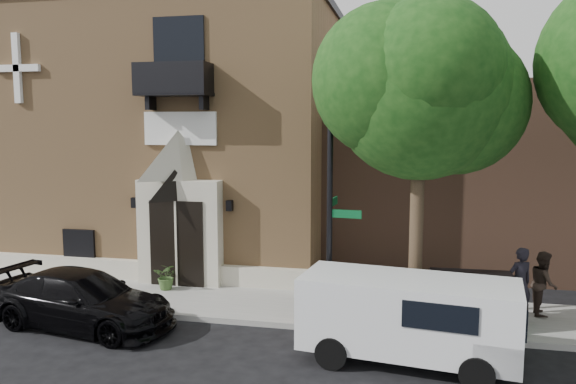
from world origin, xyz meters
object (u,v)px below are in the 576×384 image
object	(u,v)px
fire_hydrant	(312,306)
dumpster	(471,300)
pedestrian_far	(543,283)
cargo_van	(416,317)
black_sedan	(83,300)
pedestrian_near	(520,283)
street_sign	(331,216)

from	to	relation	value
fire_hydrant	dumpster	xyz separation A→B (m)	(3.82, 0.62, 0.22)
dumpster	pedestrian_far	size ratio (longest dim) A/B	1.20
fire_hydrant	pedestrian_far	size ratio (longest dim) A/B	0.52
fire_hydrant	cargo_van	bearing A→B (deg)	-32.73
cargo_van	dumpster	xyz separation A→B (m)	(1.33, 2.22, -0.23)
fire_hydrant	dumpster	world-z (taller)	dumpster
black_sedan	pedestrian_near	xyz separation A→B (m)	(10.61, 2.50, 0.37)
black_sedan	fire_hydrant	size ratio (longest dim) A/B	5.62
black_sedan	pedestrian_near	world-z (taller)	pedestrian_near
black_sedan	pedestrian_near	bearing A→B (deg)	-67.75
fire_hydrant	pedestrian_near	xyz separation A→B (m)	(5.04, 1.36, 0.50)
cargo_van	dumpster	bearing A→B (deg)	66.68
black_sedan	cargo_van	distance (m)	8.08
black_sedan	street_sign	world-z (taller)	street_sign
fire_hydrant	pedestrian_near	size ratio (longest dim) A/B	0.47
street_sign	pedestrian_far	size ratio (longest dim) A/B	3.23
pedestrian_far	dumpster	bearing A→B (deg)	127.01
cargo_van	pedestrian_near	bearing A→B (deg)	56.89
pedestrian_far	pedestrian_near	bearing A→B (deg)	130.35
dumpster	fire_hydrant	bearing A→B (deg)	-173.02
cargo_van	black_sedan	bearing A→B (deg)	-175.57
black_sedan	dumpster	world-z (taller)	dumpster
black_sedan	cargo_van	world-z (taller)	cargo_van
dumpster	cargo_van	bearing A→B (deg)	-123.25
cargo_van	fire_hydrant	bearing A→B (deg)	154.96
pedestrian_near	pedestrian_far	xyz separation A→B (m)	(0.66, 0.49, -0.09)
street_sign	pedestrian_near	world-z (taller)	street_sign
fire_hydrant	pedestrian_near	distance (m)	5.24
fire_hydrant	dumpster	bearing A→B (deg)	9.22
dumpster	pedestrian_near	distance (m)	1.45
cargo_van	pedestrian_far	xyz separation A→B (m)	(3.22, 3.45, -0.04)
cargo_van	street_sign	xyz separation A→B (m)	(-2.05, 1.61, 1.81)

